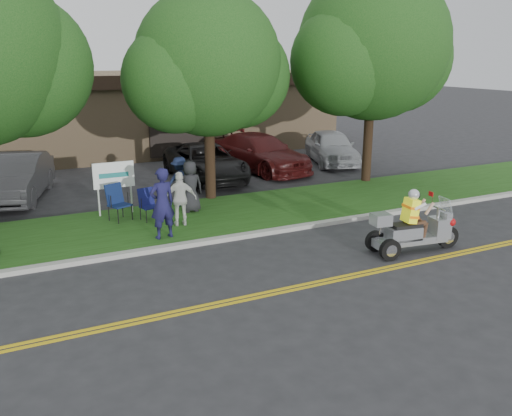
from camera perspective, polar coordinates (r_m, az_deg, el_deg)
name	(u,v)px	position (r m, az deg, el deg)	size (l,w,h in m)	color
ground	(306,276)	(12.62, 5.24, -7.09)	(120.00, 120.00, 0.00)	#28282B
centerline_near	(319,285)	(12.16, 6.67, -8.01)	(60.00, 0.10, 0.01)	gold
centerline_far	(315,282)	(12.29, 6.27, -7.74)	(60.00, 0.10, 0.01)	gold
curb	(249,235)	(15.10, -0.75, -2.85)	(60.00, 0.25, 0.12)	#A8A89E
grass_verge	(219,215)	(16.98, -3.87, -0.77)	(60.00, 4.00, 0.10)	#1E4612
commercial_building	(156,110)	(30.12, -10.52, 10.09)	(18.00, 8.20, 4.00)	#9E7F5B
tree_mid	(209,69)	(18.37, -4.97, 14.34)	(5.88, 4.80, 7.05)	#332114
tree_right	(374,51)	(21.44, 12.29, 15.85)	(6.86, 5.60, 8.07)	#332114
business_sign	(114,178)	(17.18, -14.74, 3.08)	(1.25, 0.06, 1.75)	silver
trike_scooter	(412,230)	(14.37, 16.11, -2.28)	(2.56, 0.96, 1.67)	black
lawn_chair_a	(148,202)	(16.55, -11.33, 0.61)	(0.59, 0.61, 0.95)	black
lawn_chair_b	(117,200)	(16.70, -14.43, 0.84)	(0.76, 0.78, 1.09)	black
spectator_adult_left	(162,203)	(14.68, -9.84, 0.49)	(0.71, 0.46, 1.94)	#1A1844
spectator_adult_right	(181,199)	(15.75, -7.95, 0.96)	(0.93, 0.39, 1.58)	silver
spectator_chair_a	(180,181)	(17.84, -8.00, 2.78)	(1.05, 0.60, 1.62)	#182144
spectator_chair_b	(190,186)	(17.11, -6.92, 2.28)	(0.80, 0.52, 1.63)	black
parked_car_left	(17,177)	(20.60, -23.87, 2.96)	(1.66, 4.76, 1.57)	#313134
parked_car_mid	(205,162)	(21.98, -5.36, 4.82)	(2.40, 5.20, 1.44)	black
parked_car_right	(260,153)	(23.64, 0.39, 5.83)	(2.20, 5.42, 1.57)	#420F0F
parked_car_far_right	(331,147)	(25.50, 7.95, 6.39)	(1.82, 4.54, 1.55)	#A4A6AB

